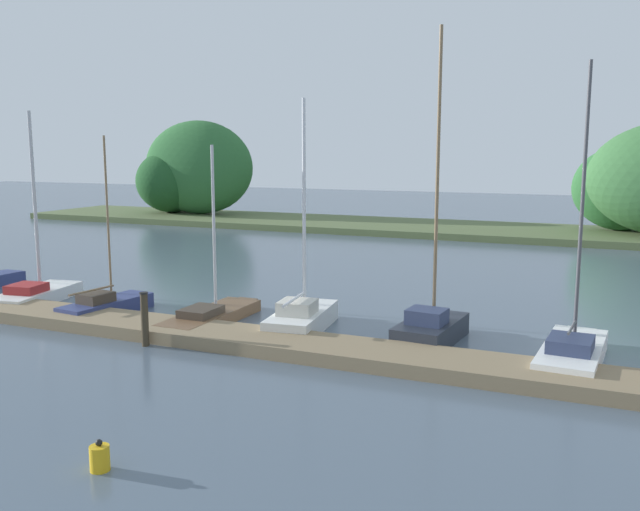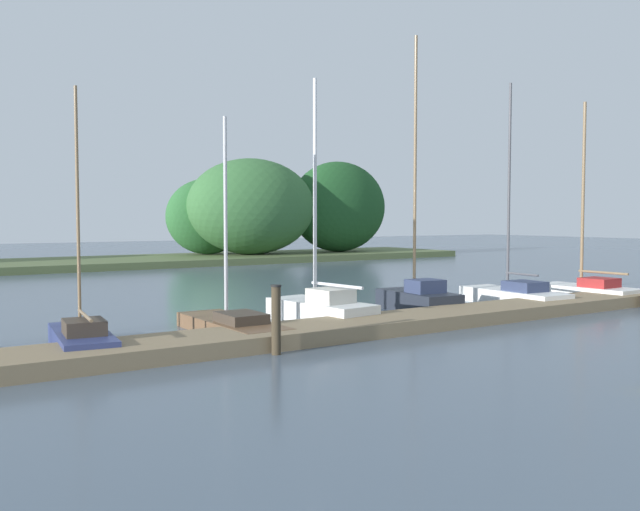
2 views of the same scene
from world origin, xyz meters
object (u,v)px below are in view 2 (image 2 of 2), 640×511
object	(u,v)px
mooring_piling_1	(276,319)
sailboat_4	(230,323)
sailboat_6	(417,296)
sailboat_5	(319,307)
sailboat_7	(511,294)
sailboat_8	(585,289)
sailboat_3	(81,338)

from	to	relation	value
mooring_piling_1	sailboat_4	bearing A→B (deg)	83.85
sailboat_6	mooring_piling_1	xyz separation A→B (m)	(-6.84, -3.40, 0.28)
sailboat_5	sailboat_7	distance (m)	7.33
sailboat_5	sailboat_8	size ratio (longest dim) A/B	0.97
sailboat_6	sailboat_7	world-z (taller)	sailboat_6
sailboat_4	sailboat_5	bearing A→B (deg)	-82.83
sailboat_6	mooring_piling_1	size ratio (longest dim) A/B	5.70
sailboat_5	sailboat_6	world-z (taller)	sailboat_6
sailboat_3	sailboat_4	size ratio (longest dim) A/B	1.05
sailboat_4	sailboat_8	bearing A→B (deg)	-91.85
sailboat_6	sailboat_7	xyz separation A→B (m)	(3.60, -0.55, -0.10)
sailboat_7	sailboat_8	bearing A→B (deg)	-95.55
sailboat_4	sailboat_8	size ratio (longest dim) A/B	0.78
sailboat_6	sailboat_8	world-z (taller)	sailboat_6
sailboat_7	mooring_piling_1	xyz separation A→B (m)	(-10.45, -2.85, 0.38)
sailboat_6	sailboat_8	bearing A→B (deg)	-93.62
sailboat_8	sailboat_6	bearing A→B (deg)	79.62
sailboat_4	sailboat_6	xyz separation A→B (m)	(6.54, 0.60, 0.19)
sailboat_5	sailboat_8	distance (m)	10.51
sailboat_5	sailboat_6	bearing A→B (deg)	-93.14
sailboat_7	sailboat_8	size ratio (longest dim) A/B	1.06
sailboat_3	sailboat_8	bearing A→B (deg)	-83.70
sailboat_4	sailboat_5	xyz separation A→B (m)	(2.82, 0.35, 0.15)
sailboat_6	sailboat_7	bearing A→B (deg)	-93.34
sailboat_3	mooring_piling_1	distance (m)	4.12
sailboat_5	sailboat_6	distance (m)	3.73
sailboat_3	sailboat_7	distance (m)	13.76
sailboat_7	sailboat_6	bearing A→B (deg)	85.05
sailboat_5	sailboat_6	size ratio (longest dim) A/B	0.79
sailboat_4	mooring_piling_1	distance (m)	2.86
sailboat_4	sailboat_5	distance (m)	2.85
sailboat_3	sailboat_4	bearing A→B (deg)	-77.47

